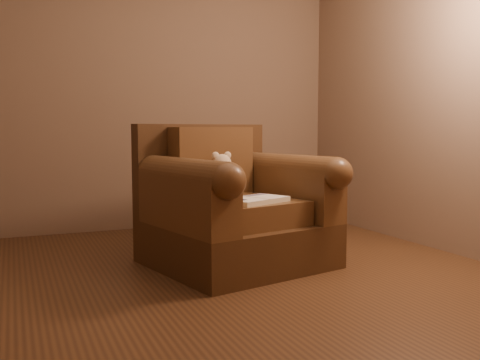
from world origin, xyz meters
name	(u,v)px	position (x,y,z in m)	size (l,w,h in m)	color
floor	(210,282)	(0.00, 0.00, 0.00)	(4.00, 4.00, 0.00)	#4C2F1A
room	(208,3)	(0.00, 0.00, 1.71)	(4.02, 4.02, 2.71)	#785E4A
armchair	(233,210)	(0.32, 0.38, 0.39)	(1.31, 1.27, 1.00)	#412915
teddy_bear	(224,179)	(0.28, 0.46, 0.60)	(0.24, 0.27, 0.33)	beige
guidebook	(255,200)	(0.35, 0.08, 0.49)	(0.50, 0.41, 0.03)	beige
side_table	(236,213)	(0.53, 0.85, 0.28)	(0.37, 0.37, 0.52)	gold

